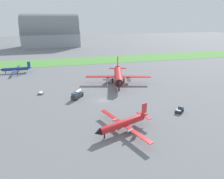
{
  "coord_description": "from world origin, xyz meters",
  "views": [
    {
      "loc": [
        -14.63,
        -75.19,
        32.78
      ],
      "look_at": [
        4.88,
        3.88,
        3.0
      ],
      "focal_mm": 32.66,
      "sensor_mm": 36.0,
      "label": 1
    }
  ],
  "objects": [
    {
      "name": "airplane_taxiing_turboprop",
      "position": [
        -42.08,
        54.38,
        2.34
      ],
      "size": [
        18.23,
        21.32,
        6.39
      ],
      "rotation": [
        0.0,
        0.0,
        3.16
      ],
      "color": "navy",
      "rests_on": "ground_plane"
    },
    {
      "name": "airplane_midfield_jet",
      "position": [
        12.12,
        19.97,
        4.19
      ],
      "size": [
        32.46,
        32.07,
        11.63
      ],
      "rotation": [
        0.0,
        0.0,
        4.47
      ],
      "color": "red",
      "rests_on": "ground_plane"
    },
    {
      "name": "hangar_distant",
      "position": [
        -24.15,
        164.33,
        15.76
      ],
      "size": [
        60.47,
        29.87,
        34.53
      ],
      "color": "#9399A3",
      "rests_on": "ground_plane"
    },
    {
      "name": "fuel_truck_by_runway",
      "position": [
        -9.85,
        5.2,
        1.58
      ],
      "size": [
        5.68,
        6.71,
        3.29
      ],
      "rotation": [
        0.0,
        0.0,
        4.11
      ],
      "color": "#2D333D",
      "rests_on": "ground_plane"
    },
    {
      "name": "ground_plane",
      "position": [
        0.0,
        0.0,
        0.0
      ],
      "size": [
        600.0,
        600.0,
        0.0
      ],
      "primitive_type": "plane",
      "color": "slate"
    },
    {
      "name": "airplane_foreground_turboprop",
      "position": [
        1.49,
        -24.26,
        2.57
      ],
      "size": [
        19.44,
        22.45,
        7.03
      ],
      "rotation": [
        0.0,
        0.0,
        3.5
      ],
      "color": "red",
      "rests_on": "ground_plane"
    },
    {
      "name": "grass_taxiway_strip",
      "position": [
        0.0,
        79.21,
        0.04
      ],
      "size": [
        360.0,
        28.0,
        0.08
      ],
      "primitive_type": "cube",
      "color": "#549342",
      "rests_on": "ground_plane"
    },
    {
      "name": "pushback_tug_near_gate",
      "position": [
        24.79,
        -16.88,
        0.91
      ],
      "size": [
        3.97,
        3.56,
        1.95
      ],
      "rotation": [
        0.0,
        0.0,
        0.62
      ],
      "color": "#2D333D",
      "rests_on": "ground_plane"
    },
    {
      "name": "baggage_cart_midfield",
      "position": [
        -24.99,
        13.87,
        0.57
      ],
      "size": [
        2.02,
        2.57,
        0.9
      ],
      "rotation": [
        0.0,
        0.0,
        4.83
      ],
      "color": "white",
      "rests_on": "ground_plane"
    }
  ]
}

